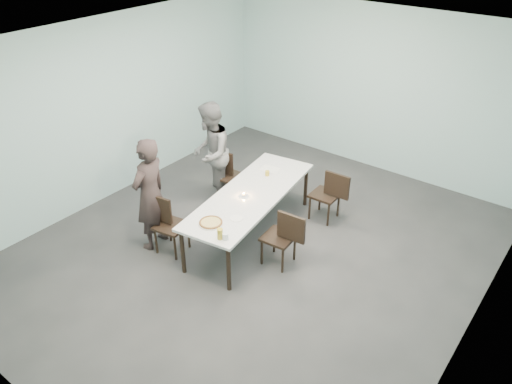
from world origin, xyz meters
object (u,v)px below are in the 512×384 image
Objects in this scene: diner_far at (211,153)px; diner_near at (150,194)px; tealight at (244,195)px; amber_tumbler at (267,173)px; chair_far_right at (330,193)px; chair_near_right at (284,235)px; water_tumbler at (225,236)px; chair_far_left at (228,172)px; pizza at (211,223)px; side_plate at (237,218)px; table at (250,197)px; chair_near_left at (166,220)px; beer_glass at (220,234)px.

diner_near is at bearing -22.44° from diner_far.
amber_tumbler is at bearing 97.96° from tealight.
tealight is at bearing 33.24° from diner_far.
tealight is at bearing 56.76° from chair_far_right.
chair_near_right reaches higher than water_tumbler.
amber_tumbler is at bearing -5.23° from chair_far_left.
pizza reaches higher than side_plate.
pizza is 6.07× the size of tealight.
amber_tumbler is at bearing 144.72° from diner_near.
chair_far_left is 2.56× the size of pizza.
chair_near_right and chair_far_right have the same top height.
amber_tumbler is (-0.38, 1.23, 0.04)m from side_plate.
chair_near_left is at bearing -126.88° from table.
chair_near_left is at bearing -129.63° from tealight.
chair_far_left is at bearing 176.30° from amber_tumbler.
beer_glass is (1.37, -1.77, 0.32)m from chair_far_left.
pizza is 0.41m from water_tumbler.
beer_glass reaches higher than chair_near_right.
side_plate is 2.00× the size of water_tumbler.
water_tumbler reaches higher than tealight.
diner_far is at bearing -142.56° from chair_far_left.
table is 3.11× the size of chair_far_right.
amber_tumbler is (0.63, 1.60, 0.29)m from chair_near_left.
amber_tumbler is at bearing 66.50° from diner_far.
chair_far_right is at bearing 13.50° from chair_far_left.
diner_near is (-1.00, -1.04, 0.17)m from table.
diner_near is 1.86m from amber_tumbler.
beer_glass is 0.07m from water_tumbler.
chair_near_right is 0.50× the size of diner_far.
pizza is at bearing 150.61° from beer_glass.
side_plate is at bearing -67.78° from table.
diner_near is at bearing 49.27° from chair_far_right.
chair_near_right is at bearing 42.40° from pizza.
beer_glass is at bearing 59.64° from chair_near_right.
diner_far is 11.56× the size of beer_glass.
table is at bearing 93.95° from pizza.
chair_near_left is 1.00× the size of chair_far_right.
chair_far_right is at bearing 72.10° from pizza.
chair_near_right is (0.80, -0.27, -0.19)m from table.
diner_near reaches higher than chair_far_left.
diner_near is at bearing 176.65° from beer_glass.
chair_near_left is at bearing 20.88° from chair_near_right.
side_plate is 0.59m from tealight.
water_tumbler is at bearing 62.18° from chair_near_right.
beer_glass is (1.39, -0.08, -0.04)m from diner_near.
pizza is at bearing 11.92° from diner_far.
chair_far_left is at bearing 123.37° from pizza.
chair_near_right is 1.03m from pizza.
diner_far is 21.67× the size of amber_tumbler.
chair_far_left is 1.00× the size of chair_far_right.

